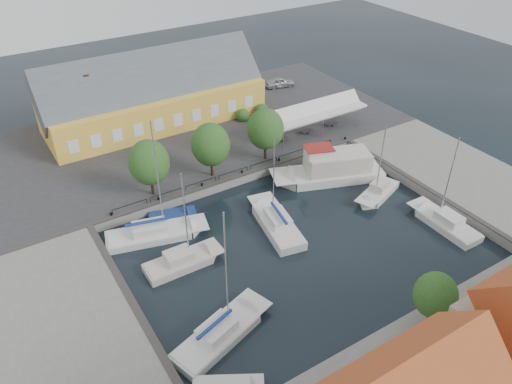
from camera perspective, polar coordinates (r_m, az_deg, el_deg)
ground at (r=48.83m, az=3.74°, el=-4.82°), size 140.00×140.00×0.00m
north_quay at (r=65.45m, az=-7.94°, el=6.39°), size 56.00×26.00×1.00m
west_quay at (r=41.49m, az=-21.20°, el=-15.63°), size 12.00×24.00×1.00m
east_quay at (r=60.98m, az=22.07°, el=1.77°), size 12.00×24.00×1.00m
quay_edge_fittings at (r=51.31m, az=0.76°, el=-1.06°), size 56.00×24.72×0.40m
warehouse at (r=67.47m, az=-12.20°, el=10.52°), size 28.56×14.00×9.55m
tent_canopy at (r=64.00m, az=6.72°, el=9.01°), size 14.00×4.00×2.83m
quay_trees at (r=53.82m, az=-5.21°, el=5.40°), size 18.20×4.20×6.30m
car_silver at (r=78.10m, az=2.73°, el=12.43°), size 4.80×2.70×1.54m
car_red at (r=59.69m, az=-11.78°, el=4.32°), size 2.01×4.14×1.31m
center_sailboat at (r=49.37m, az=2.34°, el=-3.72°), size 4.35×9.43×12.55m
trawler at (r=57.04m, az=8.62°, el=2.43°), size 13.19×7.88×5.00m
east_boat_b at (r=55.44m, az=13.73°, el=-0.19°), size 6.82×4.25×9.22m
east_boat_c at (r=52.97m, az=20.75°, el=-3.44°), size 2.61×7.96×10.17m
west_boat_a at (r=49.20m, az=-11.52°, el=-4.81°), size 10.14×5.13×12.87m
west_boat_b at (r=45.68m, az=-8.43°, el=-8.03°), size 7.34×2.54×10.10m
west_boat_d at (r=39.68m, az=-4.07°, el=-15.96°), size 9.32×5.34×12.00m
launch_nw at (r=51.43m, az=-9.64°, el=-2.87°), size 5.13×3.20×0.88m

